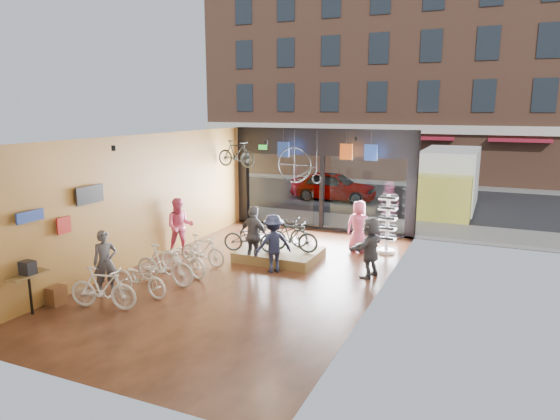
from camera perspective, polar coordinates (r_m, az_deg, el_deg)
The scene contains 35 objects.
ground_plane at distance 13.87m, azimuth -3.43°, elevation -7.66°, with size 7.00×12.00×0.04m, color black.
ceiling at distance 13.11m, azimuth -3.63°, elevation 8.39°, with size 7.00×12.00×0.04m, color black.
wall_left at distance 15.26m, azimuth -15.38°, elevation 1.19°, with size 0.04×12.00×3.80m, color #9C6535.
wall_right at distance 12.19m, azimuth 11.37°, elevation -1.19°, with size 0.04×12.00×3.80m, color beige.
wall_back at distance 8.63m, azimuth -22.19°, elevation -7.19°, with size 7.00×0.04×3.80m, color beige.
storefront at distance 18.82m, azimuth 4.84°, elevation 3.47°, with size 7.00×0.26×3.80m, color black, non-canonical shape.
exit_sign at distance 19.48m, azimuth -1.96°, elevation 7.19°, with size 0.35×0.06×0.18m, color #198C26.
street_road at distance 27.68m, azimuth 10.82°, elevation 1.93°, with size 30.00×18.00×0.02m, color black.
sidewalk_near at distance 20.27m, azimuth 5.85°, elevation -1.24°, with size 30.00×2.40×0.12m, color slate.
sidewalk_far at distance 31.54m, azimuth 12.46°, elevation 3.16°, with size 30.00×2.00×0.12m, color slate.
opposite_building at distance 33.76m, azimuth 13.87°, elevation 15.46°, with size 26.00×5.00×14.00m, color brown.
street_car at distance 25.07m, azimuth 6.14°, elevation 2.76°, with size 1.70×4.23×1.44m, color gray.
box_truck at distance 22.94m, azimuth 18.61°, elevation 3.02°, with size 2.31×6.92×2.73m, color silver, non-canonical shape.
floor_bike_1 at distance 12.27m, azimuth -19.59°, elevation -8.40°, with size 0.47×1.65×0.99m, color beige.
floor_bike_2 at distance 12.85m, azimuth -15.71°, elevation -7.51°, with size 0.58×1.67×0.88m, color beige.
floor_bike_3 at distance 13.40m, azimuth -13.07°, elevation -6.14°, with size 0.50×1.79×1.07m, color beige.
floor_bike_4 at distance 14.08m, azimuth -11.07°, elevation -5.45°, with size 0.63×1.81×0.95m, color beige.
floor_bike_5 at distance 14.79m, azimuth -8.82°, elevation -4.58°, with size 0.44×1.54×0.93m, color beige.
display_platform at distance 15.27m, azimuth -0.07°, elevation -5.14°, with size 2.40×1.80×0.30m, color brown.
display_bike_left at distance 14.98m, azimuth -3.31°, elevation -3.14°, with size 0.59×1.68×0.88m, color black.
display_bike_mid at distance 14.96m, azimuth 1.41°, elevation -2.99°, with size 0.45×1.60×0.96m, color black.
display_bike_right at distance 15.63m, azimuth 0.27°, elevation -2.47°, with size 0.59×1.70×0.89m, color black.
customer_0 at distance 13.13m, azimuth -19.34°, elevation -5.65°, with size 0.59×0.39×1.61m, color #3F3F44.
customer_1 at distance 15.98m, azimuth -11.37°, elevation -1.84°, with size 0.87×0.68×1.80m, color #CC4C72.
customer_2 at distance 14.60m, azimuth -3.00°, elevation -2.96°, with size 1.03×0.43×1.76m, color #3F3F44.
customer_3 at distance 13.97m, azimuth -0.77°, elevation -3.87°, with size 1.06×0.61×1.65m, color #161C33.
customer_4 at distance 16.14m, azimuth 8.99°, elevation -1.85°, with size 0.81×0.53×1.67m, color #CC4C72.
customer_5 at distance 13.81m, azimuth 10.27°, elevation -4.19°, with size 1.55×0.49×1.68m, color #3F3F44.
sunglasses_rack at distance 16.14m, azimuth 12.18°, elevation -1.58°, with size 0.55×0.46×1.88m, color white, non-canonical shape.
wall_merch at distance 12.83m, azimuth -24.57°, elevation -4.15°, with size 0.40×2.40×2.60m, color navy, non-canonical shape.
penny_farthing at distance 17.80m, azimuth 2.43°, elevation 4.99°, with size 1.61×0.06×1.28m, color black, non-canonical shape.
hung_bike at distance 18.13m, azimuth -5.04°, elevation 6.42°, with size 0.45×1.58×0.95m, color black.
jersey_left at distance 18.39m, azimuth 0.38°, elevation 6.93°, with size 0.45×0.03×0.55m, color #1E3F99.
jersey_mid at distance 17.59m, azimuth 7.58°, elevation 6.62°, with size 0.45×0.03×0.55m, color #CC5919.
jersey_right at distance 17.37m, azimuth 10.33°, elevation 6.47°, with size 0.45×0.03×0.55m, color #1E3F99.
Camera 1 is at (5.99, -11.64, 4.56)m, focal length 32.00 mm.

